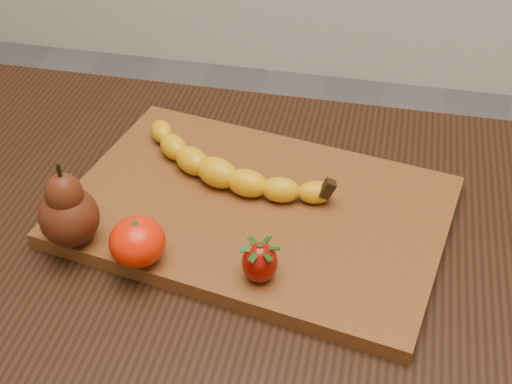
% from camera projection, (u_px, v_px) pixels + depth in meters
% --- Properties ---
extents(table, '(1.00, 0.70, 0.76)m').
position_uv_depth(table, '(175.00, 297.00, 0.90)').
color(table, black).
rests_on(table, ground).
extents(cutting_board, '(0.50, 0.37, 0.02)m').
position_uv_depth(cutting_board, '(256.00, 211.00, 0.87)').
color(cutting_board, brown).
rests_on(cutting_board, table).
extents(banana, '(0.24, 0.14, 0.04)m').
position_uv_depth(banana, '(217.00, 172.00, 0.88)').
color(banana, '#E8A80A').
rests_on(banana, cutting_board).
extents(pear, '(0.07, 0.07, 0.11)m').
position_uv_depth(pear, '(66.00, 204.00, 0.78)').
color(pear, '#4F1F0C').
rests_on(pear, cutting_board).
extents(mandarin, '(0.07, 0.07, 0.05)m').
position_uv_depth(mandarin, '(137.00, 242.00, 0.77)').
color(mandarin, red).
rests_on(mandarin, cutting_board).
extents(strawberry, '(0.05, 0.05, 0.05)m').
position_uv_depth(strawberry, '(260.00, 261.00, 0.75)').
color(strawberry, '#8A0A03').
rests_on(strawberry, cutting_board).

